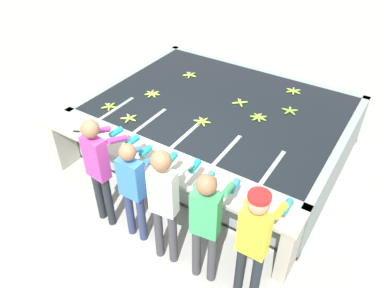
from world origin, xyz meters
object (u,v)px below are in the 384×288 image
worker_2 (165,197)px  banana_bunch_floating_8 (290,111)px  worker_0 (99,164)px  worker_3 (206,219)px  worker_4 (254,237)px  banana_bunch_floating_4 (202,121)px  banana_bunch_floating_6 (129,118)px  banana_bunch_floating_7 (190,75)px  knife_0 (81,132)px  banana_bunch_floating_1 (293,91)px  banana_bunch_floating_2 (109,106)px  banana_bunch_floating_3 (240,102)px  worker_1 (134,184)px  banana_bunch_floating_5 (259,117)px  banana_bunch_floating_0 (152,94)px

worker_2 → banana_bunch_floating_8: 2.82m
worker_0 → worker_3: size_ratio=1.03×
worker_0 → worker_4: worker_0 is taller
banana_bunch_floating_4 → banana_bunch_floating_6: same height
banana_bunch_floating_4 → banana_bunch_floating_7: size_ratio=1.02×
knife_0 → worker_4: bearing=-8.4°
banana_bunch_floating_1 → banana_bunch_floating_4: (-0.84, -1.70, 0.00)m
banana_bunch_floating_2 → banana_bunch_floating_6: (0.50, -0.09, 0.00)m
worker_3 → knife_0: bearing=168.5°
banana_bunch_floating_8 → worker_0: bearing=-119.8°
worker_2 → banana_bunch_floating_8: (0.47, 2.78, -0.12)m
banana_bunch_floating_3 → banana_bunch_floating_6: 1.86m
worker_4 → knife_0: (-3.05, 0.45, -0.07)m
worker_1 → banana_bunch_floating_8: (1.02, 2.70, 0.01)m
worker_0 → banana_bunch_floating_4: 1.77m
banana_bunch_floating_2 → worker_2: bearing=-31.8°
worker_1 → banana_bunch_floating_5: (0.67, 2.25, 0.01)m
worker_1 → worker_3: (1.10, -0.05, 0.07)m
worker_2 → banana_bunch_floating_3: (-0.33, 2.57, -0.12)m
worker_4 → banana_bunch_floating_0: (-2.85, 1.93, -0.07)m
banana_bunch_floating_6 → banana_bunch_floating_0: bearing=101.5°
banana_bunch_floating_5 → banana_bunch_floating_6: 2.04m
worker_4 → banana_bunch_floating_1: bearing=103.8°
banana_bunch_floating_0 → banana_bunch_floating_1: bearing=35.2°
banana_bunch_floating_2 → banana_bunch_floating_8: bearing=30.3°
worker_0 → worker_3: (1.64, -0.03, -0.04)m
worker_4 → banana_bunch_floating_1: worker_4 is taller
banana_bunch_floating_0 → knife_0: 1.49m
worker_4 → banana_bunch_floating_3: worker_4 is taller
worker_1 → worker_0: bearing=-177.4°
banana_bunch_floating_3 → banana_bunch_floating_7: size_ratio=0.85×
banana_bunch_floating_3 → knife_0: (-1.62, -2.04, -0.01)m
banana_bunch_floating_6 → banana_bunch_floating_4: bearing=28.2°
banana_bunch_floating_7 → banana_bunch_floating_4: bearing=-50.1°
worker_1 → banana_bunch_floating_6: worker_1 is taller
banana_bunch_floating_4 → banana_bunch_floating_6: 1.15m
worker_2 → banana_bunch_floating_2: size_ratio=6.31×
banana_bunch_floating_6 → banana_bunch_floating_8: 2.59m
banana_bunch_floating_4 → worker_0: bearing=-107.4°
worker_1 → worker_3: 1.10m
banana_bunch_floating_1 → banana_bunch_floating_0: bearing=-144.8°
banana_bunch_floating_4 → banana_bunch_floating_7: bearing=129.9°
banana_bunch_floating_8 → banana_bunch_floating_1: bearing=106.1°
banana_bunch_floating_1 → banana_bunch_floating_2: same height
worker_2 → knife_0: (-1.95, 0.53, -0.13)m
banana_bunch_floating_2 → banana_bunch_floating_5: (2.21, 1.03, -0.00)m
banana_bunch_floating_3 → worker_0: bearing=-106.9°
worker_2 → worker_4: 1.11m
banana_bunch_floating_2 → banana_bunch_floating_7: same height
banana_bunch_floating_8 → knife_0: (-2.42, -2.25, -0.01)m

